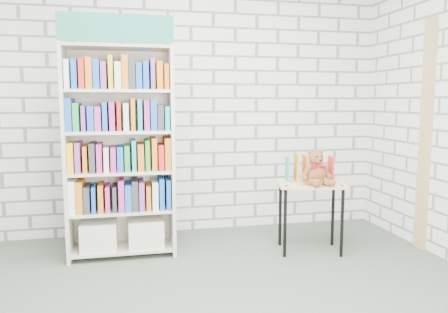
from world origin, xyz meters
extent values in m
cube|color=silver|center=(0.00, 2.00, 1.40)|extent=(4.50, 0.02, 2.80)
cube|color=silver|center=(0.00, -2.00, 1.40)|extent=(4.50, 0.02, 2.80)
cube|color=beige|center=(-0.93, 1.35, 0.92)|extent=(0.03, 0.36, 1.84)
cube|color=beige|center=(-0.04, 1.35, 0.92)|extent=(0.03, 0.36, 1.84)
cube|color=beige|center=(-0.49, 1.52, 0.92)|extent=(0.92, 0.02, 1.84)
cube|color=#277D66|center=(-0.49, 1.18, 1.95)|extent=(0.92, 0.02, 0.22)
cube|color=beige|center=(-0.49, 1.35, 0.06)|extent=(0.86, 0.34, 0.03)
cube|color=beige|center=(-0.49, 1.35, 0.41)|extent=(0.86, 0.34, 0.03)
cube|color=beige|center=(-0.49, 1.35, 0.76)|extent=(0.86, 0.34, 0.03)
cube|color=beige|center=(-0.49, 1.35, 1.10)|extent=(0.86, 0.34, 0.03)
cube|color=beige|center=(-0.49, 1.35, 1.45)|extent=(0.86, 0.34, 0.03)
cube|color=beige|center=(-0.49, 1.35, 1.82)|extent=(0.86, 0.34, 0.03)
cube|color=silver|center=(-0.69, 1.35, 0.20)|extent=(0.31, 0.30, 0.25)
cube|color=silver|center=(-0.28, 1.35, 0.20)|extent=(0.31, 0.30, 0.25)
cube|color=yellow|center=(-0.49, 1.34, 0.54)|extent=(0.86, 0.30, 0.25)
cube|color=blue|center=(-0.49, 1.34, 0.89)|extent=(0.86, 0.30, 0.25)
cube|color=green|center=(-0.49, 1.34, 1.24)|extent=(0.86, 0.30, 0.25)
cube|color=orange|center=(-0.49, 1.34, 1.59)|extent=(0.86, 0.30, 0.25)
cube|color=#DDB885|center=(1.18, 1.10, 0.62)|extent=(0.66, 0.52, 0.03)
cylinder|color=black|center=(0.91, 0.99, 0.31)|extent=(0.03, 0.03, 0.61)
cylinder|color=black|center=(0.97, 1.31, 0.31)|extent=(0.03, 0.03, 0.61)
cylinder|color=black|center=(1.40, 0.89, 0.31)|extent=(0.03, 0.03, 0.61)
cylinder|color=black|center=(1.46, 1.20, 0.31)|extent=(0.03, 0.03, 0.61)
cylinder|color=black|center=(0.92, 1.00, 0.63)|extent=(0.04, 0.04, 0.01)
cylinder|color=black|center=(1.39, 0.90, 0.63)|extent=(0.04, 0.04, 0.01)
cube|color=teal|center=(1.01, 1.23, 0.76)|extent=(0.05, 0.18, 0.25)
cube|color=orange|center=(1.09, 1.22, 0.76)|extent=(0.05, 0.18, 0.25)
cube|color=orange|center=(1.16, 1.20, 0.76)|extent=(0.05, 0.18, 0.25)
cube|color=black|center=(1.24, 1.18, 0.76)|extent=(0.05, 0.18, 0.25)
cube|color=white|center=(1.32, 1.17, 0.76)|extent=(0.05, 0.18, 0.25)
cube|color=red|center=(1.40, 1.15, 0.76)|extent=(0.05, 0.18, 0.25)
ellipsoid|color=maroon|center=(1.19, 1.02, 0.73)|extent=(0.19, 0.16, 0.19)
sphere|color=maroon|center=(1.19, 1.02, 0.87)|extent=(0.13, 0.13, 0.13)
sphere|color=maroon|center=(1.14, 1.03, 0.92)|extent=(0.05, 0.05, 0.05)
sphere|color=maroon|center=(1.24, 1.04, 0.92)|extent=(0.05, 0.05, 0.05)
sphere|color=maroon|center=(1.20, 0.97, 0.85)|extent=(0.05, 0.05, 0.05)
sphere|color=black|center=(1.17, 0.96, 0.89)|extent=(0.02, 0.02, 0.02)
sphere|color=black|center=(1.22, 0.97, 0.89)|extent=(0.02, 0.02, 0.02)
sphere|color=black|center=(1.20, 0.94, 0.86)|extent=(0.02, 0.02, 0.02)
cylinder|color=maroon|center=(1.10, 1.00, 0.76)|extent=(0.09, 0.07, 0.13)
cylinder|color=maroon|center=(1.28, 1.01, 0.76)|extent=(0.09, 0.08, 0.13)
sphere|color=maroon|center=(1.07, 0.98, 0.70)|extent=(0.05, 0.05, 0.05)
sphere|color=maroon|center=(1.31, 1.00, 0.70)|extent=(0.05, 0.05, 0.05)
cylinder|color=maroon|center=(1.15, 0.93, 0.67)|extent=(0.11, 0.15, 0.07)
cylinder|color=maroon|center=(1.25, 0.93, 0.67)|extent=(0.09, 0.15, 0.07)
sphere|color=maroon|center=(1.13, 0.86, 0.67)|extent=(0.06, 0.06, 0.06)
sphere|color=maroon|center=(1.28, 0.87, 0.67)|extent=(0.06, 0.06, 0.06)
cone|color=#BD0B35|center=(1.16, 0.97, 0.81)|extent=(0.06, 0.05, 0.05)
cone|color=#BD0B35|center=(1.23, 0.97, 0.81)|extent=(0.06, 0.05, 0.05)
sphere|color=#BD0B35|center=(1.20, 0.97, 0.81)|extent=(0.03, 0.03, 0.03)
cube|color=tan|center=(2.23, 0.95, 1.05)|extent=(0.05, 0.12, 2.10)
camera|label=1|loc=(-0.41, -2.53, 1.36)|focal=35.00mm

